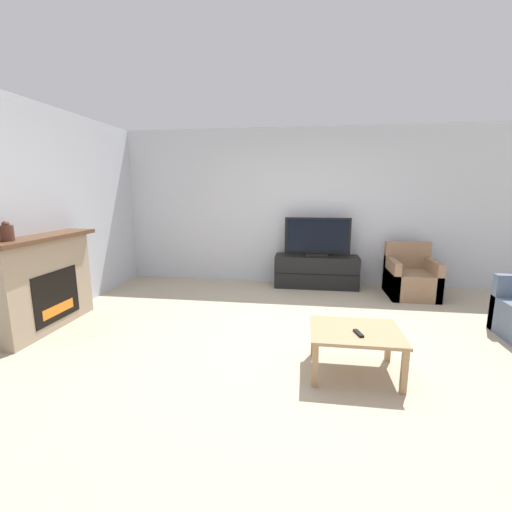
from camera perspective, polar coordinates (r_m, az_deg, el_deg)
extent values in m
plane|color=tan|center=(4.01, 7.96, -13.54)|extent=(24.00, 24.00, 0.00)
cube|color=silver|center=(6.12, 8.44, 8.00)|extent=(12.00, 0.06, 2.70)
cube|color=silver|center=(4.89, -33.54, 5.57)|extent=(0.06, 12.00, 2.70)
cube|color=tan|center=(4.81, -31.81, -4.09)|extent=(0.29, 1.34, 1.09)
cube|color=black|center=(4.75, -30.25, -5.74)|extent=(0.01, 0.74, 0.60)
cube|color=orange|center=(4.80, -30.04, -7.63)|extent=(0.01, 0.52, 0.12)
cube|color=brown|center=(4.70, -32.23, 2.60)|extent=(0.41, 1.46, 0.05)
cylinder|color=#512D23|center=(4.37, -36.14, 3.09)|extent=(0.13, 0.13, 0.16)
sphere|color=#512D23|center=(4.36, -36.28, 4.27)|extent=(0.07, 0.07, 0.07)
cube|color=black|center=(5.99, 10.00, -2.54)|extent=(1.41, 0.44, 0.55)
cube|color=black|center=(5.77, 10.06, -3.05)|extent=(1.38, 0.01, 0.01)
cube|color=black|center=(5.92, 10.09, 0.23)|extent=(0.38, 0.18, 0.04)
cube|color=black|center=(5.87, 10.20, 3.34)|extent=(1.10, 0.03, 0.61)
cube|color=black|center=(5.86, 10.20, 3.32)|extent=(1.01, 0.01, 0.55)
cube|color=#937051|center=(5.93, 24.38, -4.25)|extent=(0.70, 0.76, 0.40)
cube|color=#937051|center=(6.13, 23.90, 0.23)|extent=(0.70, 0.14, 0.42)
cube|color=#937051|center=(5.83, 21.62, -3.32)|extent=(0.10, 0.76, 0.59)
cube|color=#937051|center=(6.00, 27.21, -3.38)|extent=(0.10, 0.76, 0.59)
cube|color=#A37F56|center=(3.28, 16.27, -12.00)|extent=(0.80, 0.64, 0.03)
cube|color=#A37F56|center=(3.09, 9.82, -17.52)|extent=(0.05, 0.05, 0.39)
cube|color=#A37F56|center=(3.20, 23.48, -17.26)|extent=(0.05, 0.05, 0.39)
cube|color=#A37F56|center=(3.59, 9.59, -13.28)|extent=(0.05, 0.05, 0.39)
cube|color=#A37F56|center=(3.68, 21.20, -13.25)|extent=(0.05, 0.05, 0.39)
cube|color=black|center=(3.19, 16.71, -12.23)|extent=(0.08, 0.16, 0.02)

